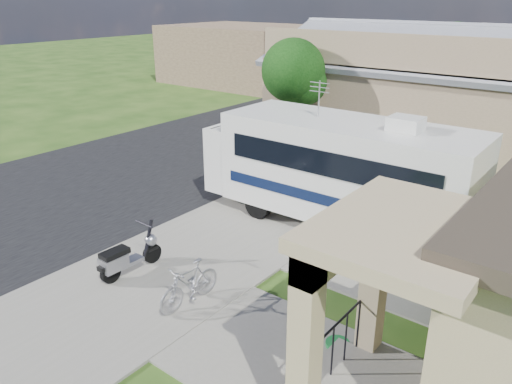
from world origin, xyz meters
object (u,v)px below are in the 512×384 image
Objects in this scene: motorhome at (338,167)px; scooter at (127,257)px; bicycle at (190,287)px; garden_hose at (337,348)px; van at (356,87)px; shrub at (486,266)px; pickup_truck at (302,112)px.

motorhome is 4.53× the size of scooter.
garden_hose is (3.13, 0.59, -0.37)m from bicycle.
van is 22.89m from garden_hose.
motorhome is 5.18m from shrub.
bicycle is (-4.86, -2.89, -0.90)m from shrub.
garden_hose is at bearing 115.75° from pickup_truck.
garden_hose is at bearing -60.33° from motorhome.
pickup_truck is 7.31m from van.
van reaches higher than bicycle.
pickup_truck is (-11.08, 10.89, -0.55)m from shrub.
shrub is 0.42× the size of van.
van is (-0.93, 7.25, 0.11)m from pickup_truck.
scooter is 0.29× the size of pickup_truck.
shrub reaches higher than pickup_truck.
shrub is 1.71× the size of bicycle.
motorhome is 17.36m from van.
van is at bearing 111.80° from bicycle.
shrub is 5.72m from bicycle.
motorhome is 2.85× the size of shrub.
motorhome is 17.30× the size of garden_hose.
garden_hose is at bearing -127.02° from shrub.
motorhome reaches higher than garden_hose.
pickup_truck is at bearing 117.33° from bicycle.
shrub is 21.76m from van.
scooter is (-6.83, -2.91, -0.87)m from shrub.
motorhome is 10.69m from pickup_truck.
motorhome is 6.00m from scooter.
shrub is 15.55m from pickup_truck.
motorhome reaches higher than scooter.
scooter is 5.15m from garden_hose.
scooter is 1.07× the size of bicycle.
bicycle is (1.97, 0.02, -0.02)m from scooter.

